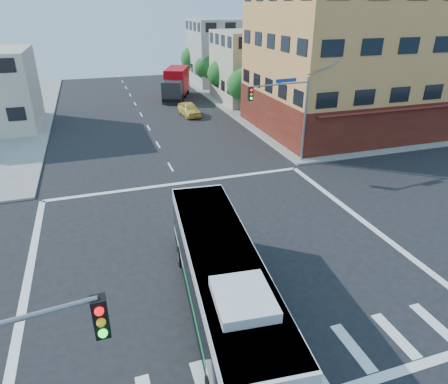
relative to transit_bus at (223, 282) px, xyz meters
name	(u,v)px	position (x,y,z in m)	size (l,w,h in m)	color
ground	(218,251)	(1.29, 4.77, -1.81)	(120.00, 120.00, 0.00)	black
sidewalk_ne	(366,90)	(36.29, 39.77, -1.73)	(50.00, 50.00, 0.15)	gray
corner_building_ne	(350,71)	(21.27, 23.25, 4.08)	(18.10, 15.44, 14.00)	#CF8B4A
building_east_near	(262,66)	(18.27, 38.75, 2.70)	(12.06, 10.06, 9.00)	tan
building_east_far	(229,52)	(18.27, 52.75, 3.20)	(12.06, 10.06, 10.00)	#9F9F9A
signal_mast_ne	(288,105)	(10.36, 15.39, 3.17)	(7.91, 1.13, 8.07)	gray
street_tree_a	(243,83)	(13.19, 32.69, 1.78)	(3.60, 3.60, 5.53)	#392514
street_tree_b	(222,72)	(13.19, 40.69, 1.94)	(3.80, 3.80, 5.79)	#392514
street_tree_c	(206,66)	(13.19, 48.69, 1.65)	(3.40, 3.40, 5.29)	#392514
street_tree_d	(193,57)	(13.19, 56.69, 2.07)	(4.00, 4.00, 6.03)	#392514
transit_bus	(223,282)	(0.00, 0.00, 0.00)	(3.84, 12.68, 3.70)	black
box_truck	(176,84)	(7.34, 43.60, 0.13)	(5.55, 9.18, 3.99)	#232327
parked_car	(189,109)	(6.72, 33.45, -1.03)	(1.84, 4.58, 1.56)	#DEC447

